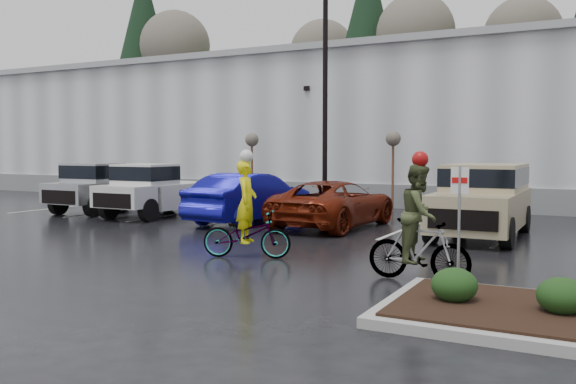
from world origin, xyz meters
The scene contains 16 objects.
ground centered at (0.00, 0.00, 0.00)m, with size 120.00×120.00×0.00m, color black.
warehouse centered at (0.00, 21.99, 3.65)m, with size 60.50×15.50×7.20m.
wooded_ridge centered at (0.00, 45.00, 3.00)m, with size 80.00×25.00×6.00m, color #1F3616.
lamppost centered at (-4.00, 12.00, 5.69)m, with size 0.50×1.00×9.22m.
sapling_west centered at (-8.00, 13.00, 2.73)m, with size 0.60×0.60×3.20m.
sapling_mid centered at (-1.50, 13.00, 2.73)m, with size 0.60×0.60×3.20m.
shrub_a centered at (4.00, -1.00, 0.41)m, with size 0.70×0.70×0.52m, color black.
shrub_b centered at (5.50, -1.00, 0.41)m, with size 0.70×0.70×0.52m, color black.
fire_lane_sign centered at (3.80, 0.20, 1.41)m, with size 0.30×0.05×2.20m.
pickup_silver centered at (-11.52, 7.88, 0.98)m, with size 2.10×5.20×1.96m, color #9EA0A5, non-canonical shape.
pickup_white centered at (-8.72, 7.64, 0.98)m, with size 2.10×5.20×1.96m, color silver, non-canonical shape.
car_blue centered at (-4.66, 7.33, 0.84)m, with size 1.78×5.10×1.68m, color #0D0C87.
car_red centered at (-1.67, 7.56, 0.74)m, with size 2.47×5.35×1.49m, color #661909.
suv_tan centered at (2.90, 7.37, 1.03)m, with size 2.20×5.10×2.06m, color tan, non-canonical shape.
cyclist_hivis centered at (-1.23, 1.50, 0.76)m, with size 2.16×1.30×2.47m.
cyclist_olive centered at (2.92, 0.90, 0.88)m, with size 1.88×0.90×2.44m.
Camera 1 is at (5.99, -10.27, 2.47)m, focal length 38.00 mm.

